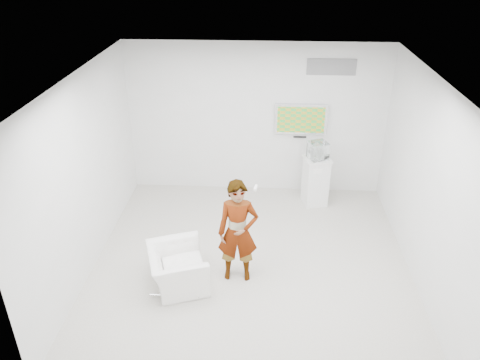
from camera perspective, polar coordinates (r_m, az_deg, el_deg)
The scene contains 10 objects.
room at distance 6.86m, azimuth 1.48°, elevation 0.08°, with size 5.01×5.01×3.00m.
tv at distance 9.11m, azimuth 7.42°, elevation 7.37°, with size 1.00×0.08×0.60m, color silver.
logo_decal at distance 8.90m, azimuth 11.10°, elevation 13.36°, with size 0.90×0.02×0.30m, color slate.
person at distance 6.90m, azimuth -0.25°, elevation -6.33°, with size 0.60×0.39×1.64m, color white.
armchair at distance 7.12m, azimuth -7.63°, elevation -10.57°, with size 0.92×0.81×0.60m, color white.
pedestal at distance 9.11m, azimuth 9.18°, elevation -0.11°, with size 0.47×0.47×0.96m, color white.
floor_uplight at distance 9.60m, azimuth 8.83°, elevation -0.81°, with size 0.19×0.19×0.30m, color silver.
vitrine at distance 8.84m, azimuth 9.49°, elevation 3.58°, with size 0.32×0.32×0.32m, color white.
console at distance 8.86m, azimuth 9.46°, elevation 3.27°, with size 0.05×0.16×0.22m, color white.
wii_remote at distance 6.68m, azimuth 1.92°, elevation -0.96°, with size 0.04×0.14×0.04m, color white.
Camera 1 is at (0.17, -6.08, 4.68)m, focal length 35.00 mm.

